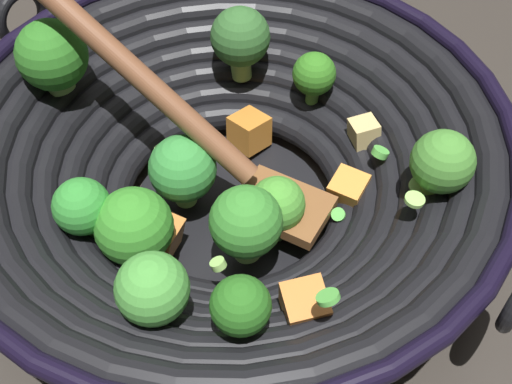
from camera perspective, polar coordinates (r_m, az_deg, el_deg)
name	(u,v)px	position (r m, az deg, el deg)	size (l,w,h in m)	color
ground_plane	(231,213)	(0.56, -2.10, -1.76)	(4.00, 4.00, 0.00)	#332D28
wok	(227,160)	(0.51, -2.46, 2.74)	(0.44, 0.43, 0.19)	black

